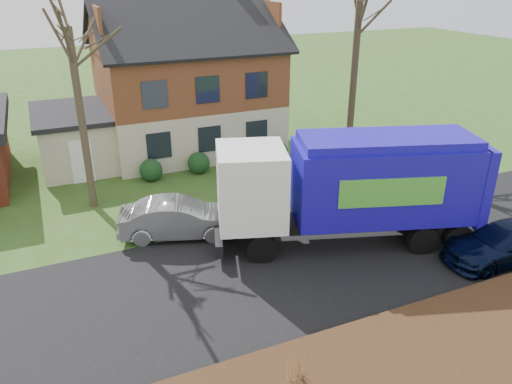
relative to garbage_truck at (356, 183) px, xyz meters
name	(u,v)px	position (x,y,z in m)	size (l,w,h in m)	color
ground	(254,277)	(-4.28, -0.75, -2.36)	(120.00, 120.00, 0.00)	#2E4B19
road	(254,277)	(-4.28, -0.75, -2.35)	(80.00, 7.00, 0.02)	black
main_house	(177,76)	(-2.79, 13.16, 1.67)	(12.95, 8.95, 9.26)	beige
garbage_truck	(356,183)	(0.00, 0.00, 0.00)	(9.89, 5.35, 4.10)	black
silver_sedan	(179,218)	(-5.75, 3.00, -1.63)	(1.55, 4.46, 1.47)	#929599
navy_wagon	(505,242)	(4.17, -3.21, -1.70)	(1.86, 4.57, 1.33)	black
grass_clump_mid	(296,363)	(-5.29, -5.54, -1.59)	(0.34, 0.28, 0.96)	#AB7A4B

